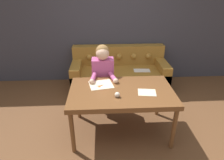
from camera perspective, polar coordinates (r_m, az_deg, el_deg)
ground_plane at (r=3.16m, az=2.36°, el=-15.68°), size 16.00×16.00×0.00m
wall_back at (r=4.48m, az=0.18°, el=15.77°), size 8.00×0.06×2.60m
dining_table at (r=2.88m, az=2.70°, el=-4.14°), size 1.48×0.91×0.73m
couch at (r=4.38m, az=2.08°, el=1.85°), size 2.01×0.86×0.86m
person at (r=3.43m, az=-2.57°, el=0.46°), size 0.45×0.58×1.21m
pattern_paper_main at (r=3.00m, az=-3.16°, el=-1.32°), size 0.39×0.36×0.00m
pattern_paper_offcut at (r=2.83m, az=9.96°, el=-3.51°), size 0.27×0.23×0.00m
scissors at (r=2.97m, az=-3.09°, el=-1.62°), size 0.20×0.17×0.01m
pin_cushion at (r=2.67m, az=1.52°, el=-4.27°), size 0.07×0.07×0.07m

